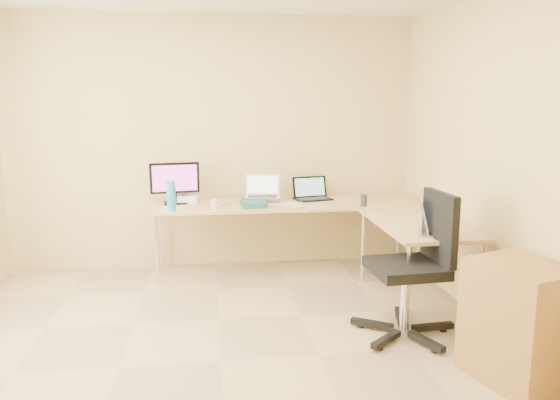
{
  "coord_description": "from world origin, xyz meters",
  "views": [
    {
      "loc": [
        -0.05,
        -3.45,
        1.76
      ],
      "look_at": [
        0.55,
        1.1,
        0.9
      ],
      "focal_mm": 34.84,
      "sensor_mm": 36.0,
      "label": 1
    }
  ],
  "objects": [
    {
      "name": "floor",
      "position": [
        0.0,
        0.0,
        0.0
      ],
      "size": [
        4.5,
        4.5,
        0.0
      ],
      "primitive_type": "plane",
      "color": "tan",
      "rests_on": "ground"
    },
    {
      "name": "wall_back",
      "position": [
        0.0,
        2.25,
        1.3
      ],
      "size": [
        4.5,
        0.0,
        4.5
      ],
      "primitive_type": "plane",
      "rotation": [
        1.57,
        0.0,
        0.0
      ],
      "color": "#D9C773",
      "rests_on": "ground"
    },
    {
      "name": "wall_front",
      "position": [
        0.0,
        -2.25,
        1.3
      ],
      "size": [
        4.5,
        0.0,
        4.5
      ],
      "primitive_type": "plane",
      "rotation": [
        -1.57,
        0.0,
        0.0
      ],
      "color": "#D9C773",
      "rests_on": "ground"
    },
    {
      "name": "wall_right",
      "position": [
        2.1,
        0.0,
        1.3
      ],
      "size": [
        0.0,
        4.5,
        4.5
      ],
      "primitive_type": "plane",
      "rotation": [
        1.57,
        0.0,
        -1.57
      ],
      "color": "#D9C773",
      "rests_on": "ground"
    },
    {
      "name": "desk_main",
      "position": [
        0.72,
        1.85,
        0.36
      ],
      "size": [
        2.65,
        0.7,
        0.73
      ],
      "primitive_type": "cube",
      "color": "tan",
      "rests_on": "ground"
    },
    {
      "name": "desk_return",
      "position": [
        1.7,
        0.85,
        0.36
      ],
      "size": [
        0.7,
        1.3,
        0.73
      ],
      "primitive_type": "cube",
      "color": "tan",
      "rests_on": "ground"
    },
    {
      "name": "monitor",
      "position": [
        -0.39,
        1.95,
        0.94
      ],
      "size": [
        0.5,
        0.23,
        0.41
      ],
      "primitive_type": "cube",
      "rotation": [
        0.0,
        0.0,
        0.15
      ],
      "color": "black",
      "rests_on": "desk_main"
    },
    {
      "name": "book_stack",
      "position": [
        0.37,
        1.73,
        0.76
      ],
      "size": [
        0.24,
        0.33,
        0.05
      ],
      "primitive_type": "cube",
      "rotation": [
        0.0,
        0.0,
        0.04
      ],
      "color": "#1C5850",
      "rests_on": "desk_main"
    },
    {
      "name": "laptop_center",
      "position": [
        0.47,
        1.87,
        0.9
      ],
      "size": [
        0.38,
        0.31,
        0.23
      ],
      "primitive_type": "cube",
      "rotation": [
        0.0,
        0.0,
        -0.12
      ],
      "color": "#B3B3B6",
      "rests_on": "desk_main"
    },
    {
      "name": "laptop_black",
      "position": [
        1.01,
        1.98,
        0.85
      ],
      "size": [
        0.42,
        0.34,
        0.23
      ],
      "primitive_type": "cube",
      "rotation": [
        0.0,
        0.0,
        0.21
      ],
      "color": "black",
      "rests_on": "desk_main"
    },
    {
      "name": "keyboard",
      "position": [
        0.67,
        1.77,
        0.74
      ],
      "size": [
        0.38,
        0.18,
        0.02
      ],
      "primitive_type": "cube",
      "rotation": [
        0.0,
        0.0,
        -0.24
      ],
      "color": "silver",
      "rests_on": "desk_main"
    },
    {
      "name": "mouse",
      "position": [
        0.78,
        1.55,
        0.75
      ],
      "size": [
        0.12,
        0.1,
        0.04
      ],
      "primitive_type": "ellipsoid",
      "rotation": [
        0.0,
        0.0,
        0.37
      ],
      "color": "silver",
      "rests_on": "desk_main"
    },
    {
      "name": "mug",
      "position": [
        -0.0,
        1.63,
        0.77
      ],
      "size": [
        0.12,
        0.12,
        0.09
      ],
      "primitive_type": "imported",
      "rotation": [
        0.0,
        0.0,
        0.32
      ],
      "color": "silver",
      "rests_on": "desk_main"
    },
    {
      "name": "cd_stack",
      "position": [
        0.11,
        1.75,
        0.74
      ],
      "size": [
        0.12,
        0.12,
        0.03
      ],
      "primitive_type": "cylinder",
      "rotation": [
        0.0,
        0.0,
        0.14
      ],
      "color": "silver",
      "rests_on": "desk_main"
    },
    {
      "name": "water_bottle",
      "position": [
        -0.4,
        1.55,
        0.87
      ],
      "size": [
        0.1,
        0.1,
        0.29
      ],
      "primitive_type": "cylinder",
      "rotation": [
        0.0,
        0.0,
        -0.22
      ],
      "color": "#3386D5",
      "rests_on": "desk_main"
    },
    {
      "name": "papers",
      "position": [
        -0.4,
        1.66,
        0.73
      ],
      "size": [
        0.21,
        0.3,
        0.01
      ],
      "primitive_type": "cube",
      "rotation": [
        0.0,
        0.0,
        0.0
      ],
      "color": "silver",
      "rests_on": "desk_main"
    },
    {
      "name": "white_box",
      "position": [
        -0.26,
        1.96,
        0.77
      ],
      "size": [
        0.24,
        0.2,
        0.07
      ],
      "primitive_type": "cube",
      "rotation": [
        0.0,
        0.0,
        -0.26
      ],
      "color": "silver",
      "rests_on": "desk_main"
    },
    {
      "name": "desk_fan",
      "position": [
        -0.31,
        2.05,
        0.85
      ],
      "size": [
        0.22,
        0.22,
        0.25
      ],
      "primitive_type": "cylinder",
      "rotation": [
        0.0,
        0.0,
        0.14
      ],
      "color": "silver",
      "rests_on": "desk_main"
    },
    {
      "name": "black_cup",
      "position": [
        1.43,
        1.57,
        0.79
      ],
      "size": [
        0.08,
        0.08,
        0.11
      ],
      "primitive_type": "cylinder",
      "rotation": [
        0.0,
        0.0,
        -0.35
      ],
      "color": "#282828",
      "rests_on": "desk_main"
    },
    {
      "name": "laptop_return",
      "position": [
        1.68,
        0.41,
        0.84
      ],
      "size": [
        0.42,
        0.37,
        0.23
      ],
      "primitive_type": "cube",
      "rotation": [
        0.0,
        0.0,
        1.22
      ],
      "color": "#9B9BB2",
      "rests_on": "desk_return"
    },
    {
      "name": "office_chair",
      "position": [
        1.38,
        0.24,
        0.5
      ],
      "size": [
        0.7,
        0.7,
        1.1
      ],
      "primitive_type": "cube",
      "rotation": [
        0.0,
        0.0,
        0.07
      ],
      "color": "black",
      "rests_on": "ground"
    },
    {
      "name": "cabinet",
      "position": [
        1.85,
        -0.48,
        0.36
      ],
      "size": [
        0.63,
        0.7,
        0.8
      ],
      "primitive_type": "cube",
      "rotation": [
        0.0,
        0.0,
        0.33
      ],
      "color": "brown",
      "rests_on": "ground"
    }
  ]
}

